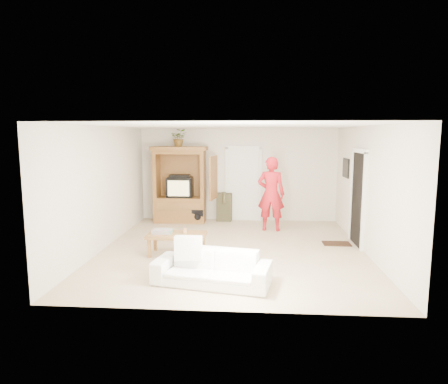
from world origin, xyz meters
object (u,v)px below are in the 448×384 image
object	(u,v)px
armoire	(181,190)
coffee_table	(177,236)
man	(271,194)
sofa	(212,268)

from	to	relation	value
armoire	coffee_table	bearing A→B (deg)	-81.47
armoire	coffee_table	size ratio (longest dim) A/B	1.78
man	coffee_table	bearing A→B (deg)	57.05
armoire	sofa	size ratio (longest dim) A/B	1.11
man	coffee_table	distance (m)	3.04
man	sofa	world-z (taller)	man
man	armoire	bearing A→B (deg)	-10.45
sofa	man	bearing A→B (deg)	84.61
armoire	coffee_table	distance (m)	3.17
armoire	sofa	bearing A→B (deg)	-73.95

